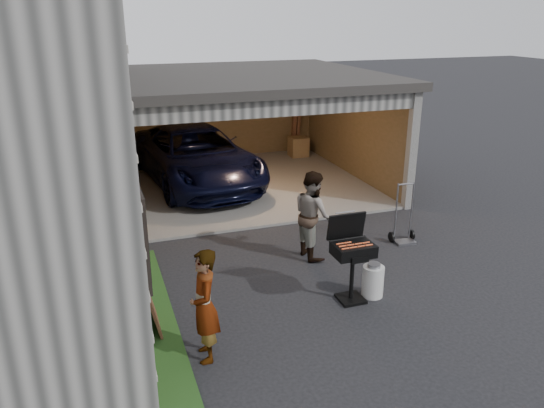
{
  "coord_description": "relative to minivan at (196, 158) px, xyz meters",
  "views": [
    {
      "loc": [
        -2.88,
        -6.37,
        4.31
      ],
      "look_at": [
        -0.02,
        1.85,
        1.15
      ],
      "focal_mm": 35.0,
      "sensor_mm": 36.0,
      "label": 1
    }
  ],
  "objects": [
    {
      "name": "plywood_panel",
      "position": [
        -1.98,
        -6.5,
        -0.3
      ],
      "size": [
        0.22,
        0.78,
        0.86
      ],
      "primitive_type": "cube",
      "rotation": [
        0.0,
        -0.21,
        0.0
      ],
      "color": "#522D1C",
      "rests_on": "ground"
    },
    {
      "name": "minivan",
      "position": [
        0.0,
        0.0,
        0.0
      ],
      "size": [
        2.99,
        5.49,
        1.46
      ],
      "primitive_type": "imported",
      "rotation": [
        0.0,
        0.0,
        0.11
      ],
      "color": "black",
      "rests_on": "ground"
    },
    {
      "name": "garage",
      "position": [
        1.12,
        -0.11,
        1.14
      ],
      "size": [
        6.8,
        6.3,
        2.9
      ],
      "color": "#605E59",
      "rests_on": "ground"
    },
    {
      "name": "propane_tank",
      "position": [
        1.49,
        -6.68,
        -0.47
      ],
      "size": [
        0.35,
        0.35,
        0.51
      ],
      "primitive_type": "cylinder",
      "rotation": [
        0.0,
        0.0,
        -0.03
      ],
      "color": "silver",
      "rests_on": "ground"
    },
    {
      "name": "ground",
      "position": [
        0.36,
        -6.9,
        -0.73
      ],
      "size": [
        80.0,
        80.0,
        0.0
      ],
      "primitive_type": "plane",
      "color": "black",
      "rests_on": "ground"
    },
    {
      "name": "man",
      "position": [
        1.16,
        -4.96,
        0.09
      ],
      "size": [
        0.66,
        0.83,
        1.64
      ],
      "primitive_type": "imported",
      "rotation": [
        0.0,
        0.0,
        1.63
      ],
      "color": "#43201A",
      "rests_on": "ground"
    },
    {
      "name": "groundcover_strip",
      "position": [
        -1.89,
        -7.9,
        -0.7
      ],
      "size": [
        0.5,
        8.0,
        0.06
      ],
      "primitive_type": "cube",
      "color": "#193814",
      "rests_on": "ground"
    },
    {
      "name": "woman",
      "position": [
        -1.39,
        -7.4,
        0.04
      ],
      "size": [
        0.41,
        0.59,
        1.54
      ],
      "primitive_type": "imported",
      "rotation": [
        0.0,
        0.0,
        -1.64
      ],
      "color": "silver",
      "rests_on": "ground"
    },
    {
      "name": "bbq_grill",
      "position": [
        1.09,
        -6.66,
        0.09
      ],
      "size": [
        0.62,
        0.55,
        1.39
      ],
      "color": "black",
      "rests_on": "ground"
    },
    {
      "name": "hand_truck",
      "position": [
        3.13,
        -4.98,
        -0.5
      ],
      "size": [
        0.51,
        0.38,
        1.22
      ],
      "rotation": [
        0.0,
        0.0,
        -0.04
      ],
      "color": "gray",
      "rests_on": "ground"
    }
  ]
}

